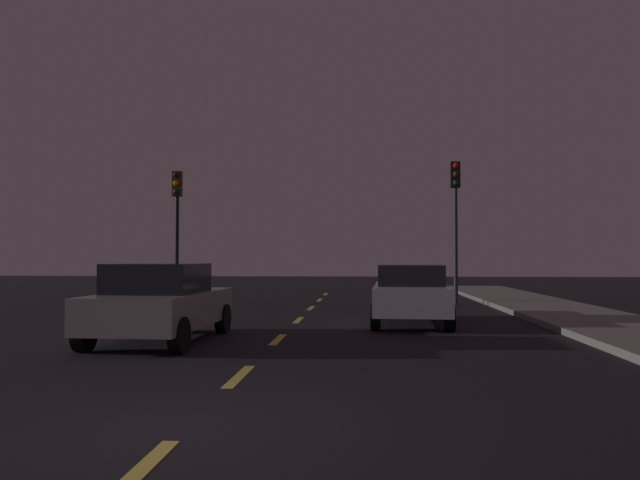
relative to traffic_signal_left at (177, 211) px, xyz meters
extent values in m
plane|color=black|center=(4.93, -8.32, -3.34)|extent=(80.00, 80.00, 0.00)
cube|color=#EACC4C|center=(4.93, -16.52, -3.33)|extent=(0.16, 1.60, 0.01)
cube|color=#EACC4C|center=(4.93, -12.72, -3.33)|extent=(0.16, 1.60, 0.01)
cube|color=#EACC4C|center=(4.93, -8.92, -3.33)|extent=(0.16, 1.60, 0.01)
cube|color=#EACC4C|center=(4.93, -5.12, -3.33)|extent=(0.16, 1.60, 0.01)
cube|color=#EACC4C|center=(4.93, -1.32, -3.33)|extent=(0.16, 1.60, 0.01)
cube|color=#EACC4C|center=(4.93, 2.48, -3.33)|extent=(0.16, 1.60, 0.01)
cube|color=#EACC4C|center=(4.93, 6.28, -3.33)|extent=(0.16, 1.60, 0.01)
cylinder|color=black|center=(0.00, 0.02, -0.96)|extent=(0.14, 0.14, 4.75)
cube|color=#382D0C|center=(0.00, 0.02, 0.96)|extent=(0.32, 0.24, 0.90)
sphere|color=#3F0C0C|center=(0.00, -0.14, 1.26)|extent=(0.20, 0.20, 0.20)
sphere|color=orange|center=(0.00, -0.14, 0.96)|extent=(0.20, 0.20, 0.20)
sphere|color=#0C3319|center=(0.00, -0.14, 0.66)|extent=(0.20, 0.20, 0.20)
cylinder|color=#2D2D30|center=(9.83, 0.02, -0.85)|extent=(0.14, 0.14, 4.98)
cube|color=black|center=(9.83, 0.02, 1.19)|extent=(0.32, 0.24, 0.90)
sphere|color=red|center=(9.83, -0.14, 1.49)|extent=(0.20, 0.20, 0.20)
sphere|color=#3F2D0C|center=(9.83, -0.14, 1.19)|extent=(0.20, 0.20, 0.20)
sphere|color=#0C3319|center=(9.83, -0.14, 0.89)|extent=(0.20, 0.20, 0.20)
cube|color=silver|center=(7.83, -5.82, -2.69)|extent=(1.97, 4.06, 0.66)
cube|color=black|center=(7.82, -6.02, -2.11)|extent=(1.65, 1.86, 0.51)
cylinder|color=black|center=(7.07, -4.35, -3.02)|extent=(0.25, 0.65, 0.64)
cylinder|color=black|center=(8.73, -4.42, -3.02)|extent=(0.25, 0.65, 0.64)
cylinder|color=black|center=(6.94, -7.22, -3.02)|extent=(0.25, 0.65, 0.64)
cylinder|color=black|center=(8.60, -7.30, -3.02)|extent=(0.25, 0.65, 0.64)
cube|color=gray|center=(2.66, -9.37, -2.69)|extent=(1.96, 4.04, 0.66)
cube|color=black|center=(2.65, -9.57, -2.08)|extent=(1.68, 1.84, 0.57)
cylinder|color=black|center=(1.84, -7.90, -3.02)|extent=(0.24, 0.65, 0.64)
cylinder|color=black|center=(3.57, -7.95, -3.02)|extent=(0.24, 0.65, 0.64)
cylinder|color=black|center=(1.75, -10.79, -3.02)|extent=(0.24, 0.65, 0.64)
cylinder|color=black|center=(3.48, -10.84, -3.02)|extent=(0.24, 0.65, 0.64)
camera|label=1|loc=(6.68, -21.14, -1.67)|focal=33.98mm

